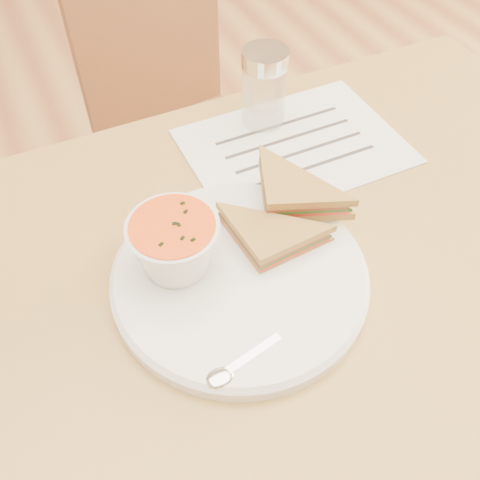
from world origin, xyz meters
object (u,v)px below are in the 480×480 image
dining_table (291,384)px  plate (240,277)px  condiment_shaker (264,89)px  soup_bowl (175,247)px  chair_far (192,148)px

dining_table → plate: size_ratio=3.28×
condiment_shaker → soup_bowl: bearing=-135.7°
dining_table → soup_bowl: bearing=166.6°
chair_far → condiment_shaker: size_ratio=6.74×
soup_bowl → condiment_shaker: condiment_shaker is taller
chair_far → soup_bowl: size_ratio=7.85×
plate → dining_table: bearing=0.7°
dining_table → condiment_shaker: bearing=76.5°
chair_far → plate: bearing=66.0°
chair_far → plate: (-0.17, -0.64, 0.35)m
plate → condiment_shaker: bearing=57.8°
dining_table → plate: 0.40m
chair_far → condiment_shaker: condiment_shaker is taller
plate → condiment_shaker: size_ratio=2.49×
dining_table → soup_bowl: 0.46m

